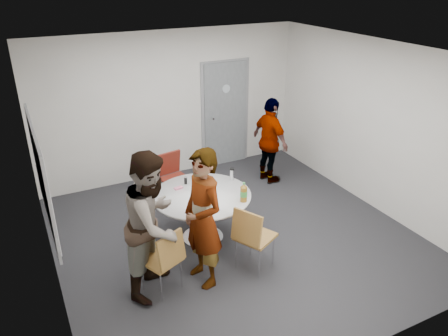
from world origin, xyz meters
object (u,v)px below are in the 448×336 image
whiteboard (42,176)px  person_main (203,219)px  table (204,200)px  door (225,114)px  person_left (153,223)px  chair_near_left (165,256)px  person_right (270,141)px  chair_near_right (251,234)px  chair_far (173,173)px

whiteboard → person_main: (1.65, -0.91, -0.55)m
whiteboard → table: whiteboard is taller
door → person_left: 3.92m
chair_near_left → person_right: bearing=13.0°
person_main → person_left: size_ratio=0.98×
whiteboard → chair_near_left: bearing=-38.7°
door → whiteboard: door is taller
chair_near_right → person_main: person_main is taller
person_main → door: bearing=140.9°
chair_near_left → person_left: 0.43m
chair_near_left → chair_near_right: chair_near_right is taller
chair_far → person_main: 2.16m
chair_near_right → chair_far: chair_near_right is taller
chair_near_left → door: bearing=29.1°
table → person_left: person_left is taller
whiteboard → person_left: size_ratio=1.04×
chair_far → person_main: bearing=69.4°
whiteboard → person_main: bearing=-28.8°
door → table: bearing=-123.2°
table → chair_far: size_ratio=1.58×
door → person_left: (-2.48, -3.03, -0.11)m
person_left → door: bearing=2.2°
chair_near_right → person_left: (-1.20, 0.26, 0.35)m
door → table: 2.80m
chair_near_right → person_main: size_ratio=0.51×
table → chair_far: table is taller
chair_far → person_left: 2.19m
chair_near_left → whiteboard: bearing=117.5°
door → person_main: 3.72m
whiteboard → table: (2.04, -0.04, -0.82)m
chair_near_right → chair_far: size_ratio=1.04×
table → whiteboard: bearing=179.0°
door → whiteboard: bearing=-147.3°
whiteboard → chair_near_right: 2.64m
door → person_main: door is taller
chair_near_right → person_right: person_right is taller
whiteboard → chair_far: (2.03, 1.19, -0.91)m
person_right → person_main: bearing=127.5°
door → person_main: (-1.91, -3.19, -0.12)m
door → person_main: size_ratio=1.17×
door → person_left: door is taller
table → person_main: person_main is taller
chair_near_left → chair_near_right: (1.13, -0.09, 0.04)m
chair_near_right → door: bearing=131.6°
whiteboard → table: 2.20m
chair_near_right → whiteboard: bearing=-140.9°
whiteboard → chair_near_right: whiteboard is taller
door → chair_near_right: door is taller
chair_near_left → person_main: bearing=-22.6°
chair_near_left → person_left: person_left is taller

